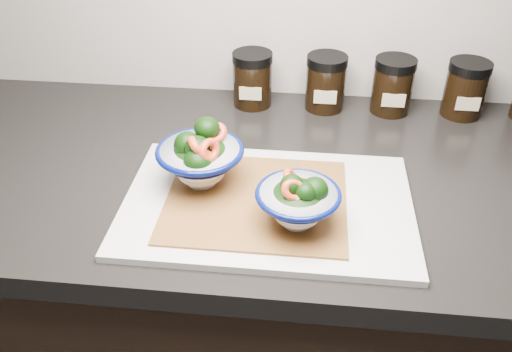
# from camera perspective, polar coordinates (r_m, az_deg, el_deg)

# --- Properties ---
(cabinet) EXTENTS (3.43, 0.58, 0.86)m
(cabinet) POSITION_cam_1_polar(r_m,az_deg,el_deg) (1.27, 7.23, -17.46)
(cabinet) COLOR black
(cabinet) RESTS_ON ground
(countertop) EXTENTS (3.50, 0.60, 0.04)m
(countertop) POSITION_cam_1_polar(r_m,az_deg,el_deg) (0.96, 9.17, -0.67)
(countertop) COLOR black
(countertop) RESTS_ON cabinet
(cutting_board) EXTENTS (0.45, 0.30, 0.01)m
(cutting_board) POSITION_cam_1_polar(r_m,az_deg,el_deg) (0.85, 1.23, -2.99)
(cutting_board) COLOR silver
(cutting_board) RESTS_ON countertop
(bamboo_mat) EXTENTS (0.28, 0.24, 0.00)m
(bamboo_mat) POSITION_cam_1_polar(r_m,az_deg,el_deg) (0.85, 0.00, -2.56)
(bamboo_mat) COLOR #A16730
(bamboo_mat) RESTS_ON cutting_board
(bowl_left) EXTENTS (0.14, 0.14, 0.11)m
(bowl_left) POSITION_cam_1_polar(r_m,az_deg,el_deg) (0.86, -5.89, 1.86)
(bowl_left) COLOR white
(bowl_left) RESTS_ON bamboo_mat
(bowl_right) EXTENTS (0.12, 0.12, 0.09)m
(bowl_right) POSITION_cam_1_polar(r_m,az_deg,el_deg) (0.78, 4.48, -2.70)
(bowl_right) COLOR white
(bowl_right) RESTS_ON bamboo_mat
(spice_jar_a) EXTENTS (0.08, 0.08, 0.11)m
(spice_jar_a) POSITION_cam_1_polar(r_m,az_deg,el_deg) (1.13, -0.38, 10.17)
(spice_jar_a) COLOR black
(spice_jar_a) RESTS_ON countertop
(spice_jar_b) EXTENTS (0.08, 0.08, 0.11)m
(spice_jar_b) POSITION_cam_1_polar(r_m,az_deg,el_deg) (1.12, 7.35, 9.75)
(spice_jar_b) COLOR black
(spice_jar_b) RESTS_ON countertop
(spice_jar_c) EXTENTS (0.08, 0.08, 0.11)m
(spice_jar_c) POSITION_cam_1_polar(r_m,az_deg,el_deg) (1.14, 14.19, 9.23)
(spice_jar_c) COLOR black
(spice_jar_c) RESTS_ON countertop
(spice_jar_d) EXTENTS (0.08, 0.08, 0.11)m
(spice_jar_d) POSITION_cam_1_polar(r_m,az_deg,el_deg) (1.16, 21.18, 8.56)
(spice_jar_d) COLOR black
(spice_jar_d) RESTS_ON countertop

